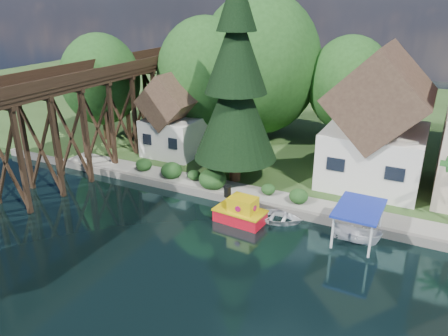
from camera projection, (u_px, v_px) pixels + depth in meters
The scene contains 13 objects.
ground at pixel (201, 263), 25.92m from camera, with size 140.00×140.00×0.00m, color black.
bank at pixel (336, 121), 54.04m from camera, with size 140.00×52.00×0.50m, color #2C461C.
seawall at pixel (306, 216), 30.78m from camera, with size 60.00×0.40×0.62m, color slate.
promenade at pixel (339, 211), 30.94m from camera, with size 50.00×2.60×0.06m, color gray.
trestle_bridge at pixel (57, 122), 34.90m from camera, with size 4.12×44.18×9.30m.
house_left at pixel (377, 127), 34.37m from camera, with size 7.64×8.64×11.02m.
shed at pixel (174, 120), 41.12m from camera, with size 5.09×5.40×7.85m.
bg_trees at pixel (322, 82), 40.44m from camera, with size 49.90×13.30×10.57m.
shrubs at pixel (207, 176), 35.06m from camera, with size 15.76×2.47×1.70m.
conifer at pixel (236, 85), 33.31m from camera, with size 6.65×6.65×16.38m.
tugboat at pixel (241, 212), 30.30m from camera, with size 3.67×2.23×2.56m.
boat_white_a at pixel (275, 216), 30.58m from camera, with size 2.78×3.89×0.81m, color white.
boat_canopy at pixel (357, 228), 27.62m from camera, with size 3.24×4.05×2.56m.
Camera 1 is at (11.10, -19.02, 14.85)m, focal length 35.00 mm.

